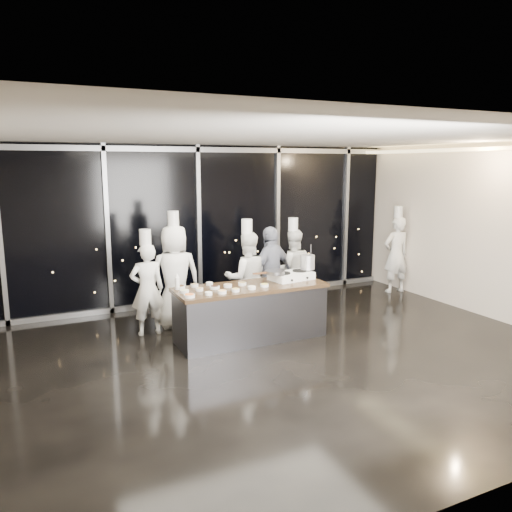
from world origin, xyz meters
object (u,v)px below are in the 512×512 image
Objects in this scene: stock_pot at (308,262)px; chef_right at (292,269)px; chef_far_left at (147,288)px; chef_side at (396,254)px; chef_center at (247,278)px; demo_counter at (251,312)px; guest at (271,273)px; frying_pan at (275,272)px; stove at (291,276)px; chef_left at (175,276)px.

stock_pot is 0.14× the size of chef_right.
chef_side is at bearing -173.78° from chef_far_left.
chef_right is 0.94× the size of chef_side.
stock_pot is 1.12m from chef_center.
demo_counter is 1.39× the size of chef_far_left.
chef_center is 1.25m from chef_right.
guest is 3.46m from chef_side.
guest is (0.79, 0.82, 0.41)m from demo_counter.
chef_side is (3.90, 0.60, 0.03)m from chef_center.
chef_center is at bearing 37.50° from chef_right.
chef_center is at bearing 93.75° from frying_pan.
chef_far_left is 2.93m from chef_right.
stove is at bearing 67.73° from guest.
stock_pot is 3.33m from chef_side.
demo_counter is at bearing -173.28° from stock_pot.
stove is at bearing 160.57° from chef_far_left.
chef_center reaches higher than chef_right.
stove is 0.39× the size of chef_side.
chef_center is (1.75, -0.16, 0.04)m from chef_far_left.
demo_counter is 1.28× the size of chef_side.
chef_center is at bearing 141.20° from stock_pot.
chef_center is at bearing 69.54° from demo_counter.
chef_left is at bearing 19.45° from chef_right.
demo_counter is at bearing 130.78° from chef_left.
chef_far_left is at bearing 146.20° from demo_counter.
chef_far_left is at bearing 150.66° from stove.
guest is (1.71, -0.33, -0.05)m from chef_left.
chef_center is 3.94m from chef_side.
stove is 0.43× the size of chef_far_left.
frying_pan is 0.32× the size of chef_right.
demo_counter is at bearing 57.41° from chef_right.
chef_right is at bearing -172.96° from chef_far_left.
chef_left is (-2.05, 1.02, -0.25)m from stock_pot.
stock_pot is at bearing 154.95° from chef_center.
chef_left is 1.19× the size of guest.
chef_right is (1.01, 1.18, -0.27)m from frying_pan.
stock_pot is at bearing -1.37° from frying_pan.
guest is at bearing 58.20° from frying_pan.
chef_left reaches higher than guest.
demo_counter is 0.96m from stove.
stove is 2.42m from chef_far_left.
frying_pan is at bearing 143.72° from chef_left.
chef_center is at bearing 12.88° from chef_side.
chef_left is (-1.37, 1.10, -0.15)m from frying_pan.
stove is 3.64m from chef_side.
frying_pan is 0.69m from stock_pot.
guest is at bearing 49.14° from chef_right.
frying_pan is at bearing 178.89° from stove.
chef_center reaches higher than demo_counter.
chef_center reaches higher than chef_far_left.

